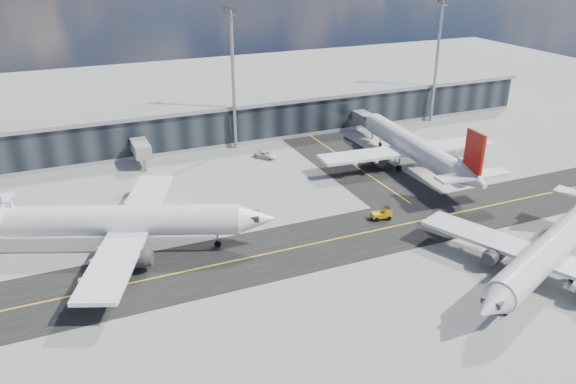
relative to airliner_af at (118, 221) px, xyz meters
name	(u,v)px	position (x,y,z in m)	size (l,w,h in m)	color
ground	(344,253)	(28.56, -13.85, -4.29)	(300.00, 300.00, 0.00)	gray
taxiway_lanes	(334,216)	(32.47, -3.11, -4.28)	(180.00, 63.00, 0.03)	black
terminal_concourse	(225,120)	(28.60, 41.09, -0.20)	(152.00, 19.80, 8.80)	black
floodlight_masts	(233,74)	(28.56, 34.15, 11.32)	(102.50, 0.70, 28.90)	gray
airliner_af	(118,221)	(0.00, 0.00, 0.00)	(42.11, 36.43, 12.98)	white
airliner_redtail	(414,148)	(56.07, 9.31, -0.09)	(36.64, 42.95, 12.72)	white
airliner_near	(552,248)	(50.44, -29.21, -0.39)	(38.15, 32.97, 11.80)	silver
baggage_tug	(383,213)	(39.20, -6.96, -3.32)	(3.32, 2.11, 1.94)	#E69E0C
service_van	(266,155)	(32.19, 25.89, -3.62)	(2.22, 4.82, 1.34)	white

